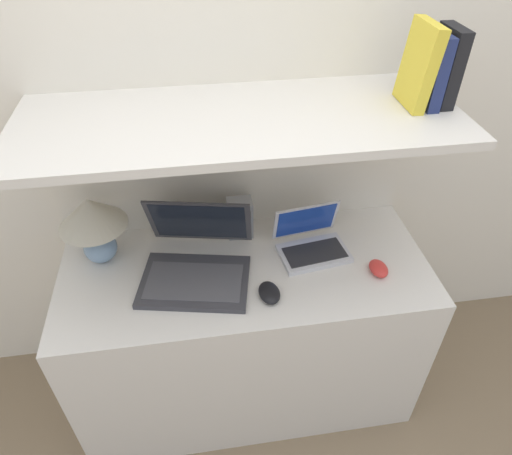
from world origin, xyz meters
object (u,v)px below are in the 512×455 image
Objects in this scene: computer_mouse at (269,293)px; laptop_large at (196,261)px; laptop_small at (311,242)px; book_navy at (431,69)px; router_box at (240,218)px; book_black at (447,67)px; second_mouse at (378,268)px; book_yellow at (419,66)px; table_lamp at (92,220)px.

laptop_large is at bearing 146.59° from computer_mouse.
laptop_small is 1.29× the size of book_navy.
book_black is (0.62, -0.13, 0.60)m from router_box.
laptop_small is 0.71m from book_navy.
router_box is 0.88m from book_black.
laptop_large is at bearing -133.29° from router_box.
second_mouse is at bearing -123.44° from book_navy.
laptop_large is at bearing -175.21° from book_yellow.
laptop_large is at bearing -175.47° from book_navy.
router_box is 0.70× the size of book_black.
laptop_large is 2.77× the size of router_box.
laptop_large is at bearing -19.53° from table_lamp.
router_box is at bearing 166.02° from book_yellow.
second_mouse is (0.99, -0.22, -0.17)m from table_lamp.
laptop_large is 0.96m from book_yellow.
book_yellow is (0.53, -0.13, 0.61)m from router_box.
table_lamp is 1.20m from book_navy.
router_box is at bearing 99.24° from computer_mouse.
book_navy is at bearing -13.01° from router_box.
book_yellow is (-0.09, 0.00, 0.01)m from book_black.
book_black reaches higher than laptop_small.
book_yellow is (0.47, 0.22, 0.67)m from computer_mouse.
laptop_small reaches higher than second_mouse.
table_lamp reaches higher than computer_mouse.
laptop_large is at bearing -175.75° from book_black.
table_lamp reaches higher than second_mouse.
book_yellow is (1.06, -0.06, 0.51)m from table_lamp.
book_yellow is at bearing 4.79° from laptop_large.
laptop_small is at bearing 7.03° from laptop_large.
table_lamp is at bearing 176.72° from book_navy.
book_black is at bearing 20.97° from computer_mouse.
laptop_small reaches higher than computer_mouse.
second_mouse is at bearing -111.80° from book_yellow.
second_mouse is 0.44× the size of book_navy.
book_black is at bearing -3.14° from table_lamp.
book_black is at bearing -12.02° from router_box.
computer_mouse is 0.49× the size of book_black.
router_box is 0.82m from book_yellow.
book_black reaches higher than table_lamp.
computer_mouse is at bearing -33.41° from laptop_large.
computer_mouse is 0.90m from book_black.
table_lamp reaches higher than laptop_large.
laptop_small is at bearing 144.43° from second_mouse.
router_box is 0.73× the size of book_navy.
book_black is (0.15, 0.16, 0.67)m from second_mouse.
computer_mouse is 1.18× the size of second_mouse.
computer_mouse is 0.85m from book_yellow.
book_navy is 0.88× the size of book_yellow.
laptop_small is 2.96× the size of second_mouse.
table_lamp is at bearing 167.42° from second_mouse.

